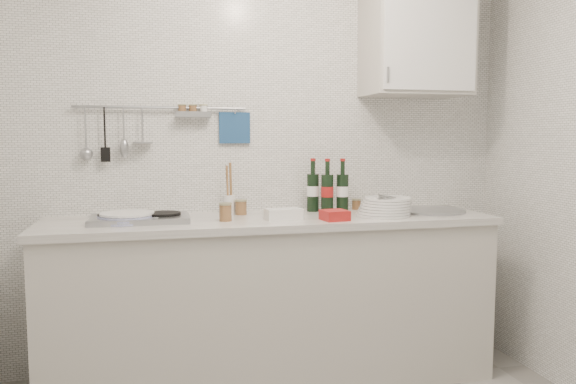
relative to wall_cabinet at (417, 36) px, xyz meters
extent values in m
cube|color=silver|center=(-0.90, 0.18, -0.70)|extent=(3.00, 0.02, 2.50)
cube|color=#B7B2A9|center=(-0.90, -0.12, -1.51)|extent=(2.40, 0.60, 0.88)
cube|color=silver|center=(-0.90, -0.12, -1.05)|extent=(2.44, 0.64, 0.04)
cube|color=black|center=(-0.90, -0.10, -1.90)|extent=(2.34, 0.52, 0.10)
cube|color=#93969B|center=(-1.60, -0.12, -1.01)|extent=(0.50, 0.32, 0.03)
cylinder|color=black|center=(-1.72, -0.12, -0.99)|extent=(0.18, 0.18, 0.01)
cylinder|color=black|center=(-1.48, -0.12, -0.99)|extent=(0.18, 0.18, 0.01)
cylinder|color=#93969B|center=(0.05, -0.12, -1.02)|extent=(0.40, 0.40, 0.02)
cylinder|color=#93969B|center=(0.05, -0.12, -1.08)|extent=(0.34, 0.34, 0.10)
cylinder|color=#93969B|center=(-1.47, 0.15, -0.43)|extent=(0.95, 0.02, 0.02)
cube|color=navy|center=(-1.06, 0.17, -0.54)|extent=(0.18, 0.02, 0.18)
cube|color=#B7B2A9|center=(0.00, 0.01, 0.00)|extent=(0.60, 0.35, 0.70)
cube|color=white|center=(0.00, -0.18, 0.00)|extent=(0.56, 0.01, 0.66)
cylinder|color=#93969B|center=(-0.26, -0.19, -0.25)|extent=(0.01, 0.01, 0.08)
cylinder|color=#4D57AE|center=(-1.68, -0.14, -1.02)|extent=(0.29, 0.29, 0.01)
cylinder|color=#4D57AE|center=(-1.67, -0.14, -1.01)|extent=(0.29, 0.29, 0.01)
cylinder|color=#4D57AE|center=(-1.67, -0.14, -1.00)|extent=(0.28, 0.28, 0.01)
cylinder|color=#4D57AE|center=(-1.66, -0.13, -0.98)|extent=(0.28, 0.28, 0.01)
cylinder|color=white|center=(-0.29, -0.22, -1.02)|extent=(0.30, 0.30, 0.01)
cylinder|color=white|center=(-0.28, -0.21, -1.01)|extent=(0.29, 0.29, 0.01)
cylinder|color=white|center=(-0.28, -0.21, -0.99)|extent=(0.29, 0.29, 0.01)
cylinder|color=white|center=(-0.27, -0.20, -0.98)|extent=(0.28, 0.28, 0.01)
cylinder|color=white|center=(-0.26, -0.20, -0.97)|extent=(0.28, 0.28, 0.01)
cylinder|color=white|center=(-0.26, -0.19, -0.95)|extent=(0.27, 0.27, 0.01)
cylinder|color=white|center=(-0.25, -0.19, -0.94)|extent=(0.26, 0.26, 0.01)
cube|color=white|center=(-0.86, -0.22, -1.00)|extent=(0.20, 0.12, 0.06)
cube|color=red|center=(-0.60, -0.32, -1.00)|extent=(0.14, 0.14, 0.05)
cylinder|color=white|center=(-1.11, 0.05, -0.98)|extent=(0.07, 0.07, 0.11)
cylinder|color=olive|center=(-1.10, 0.05, -0.84)|extent=(0.03, 0.05, 0.21)
cylinder|color=olive|center=(-1.12, 0.06, -0.85)|extent=(0.02, 0.04, 0.20)
cylinder|color=brown|center=(-1.05, 0.02, -0.99)|extent=(0.06, 0.06, 0.08)
cylinder|color=tan|center=(-1.05, 0.02, -0.95)|extent=(0.07, 0.07, 0.01)
cylinder|color=brown|center=(-0.33, 0.08, -1.00)|extent=(0.05, 0.05, 0.05)
cylinder|color=tan|center=(-0.33, 0.08, -0.97)|extent=(0.06, 0.06, 0.01)
cylinder|color=brown|center=(-0.29, -0.04, -0.99)|extent=(0.07, 0.07, 0.08)
cylinder|color=tan|center=(-0.29, -0.04, -0.94)|extent=(0.07, 0.07, 0.01)
cylinder|color=brown|center=(-1.16, -0.21, -0.99)|extent=(0.07, 0.07, 0.09)
cylinder|color=tan|center=(-1.16, -0.21, -0.94)|extent=(0.07, 0.07, 0.01)
camera|label=1|loc=(-1.52, -3.10, -0.59)|focal=35.00mm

